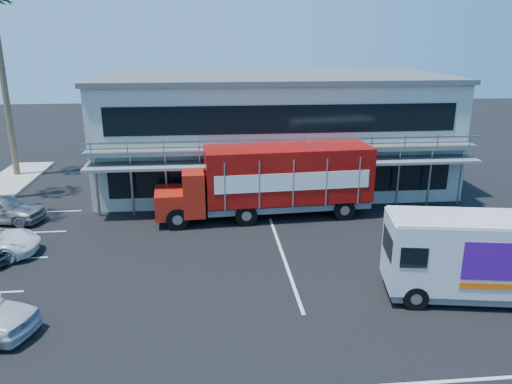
{
  "coord_description": "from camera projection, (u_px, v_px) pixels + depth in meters",
  "views": [
    {
      "loc": [
        -1.25,
        -17.68,
        9.67
      ],
      "look_at": [
        1.0,
        5.74,
        2.3
      ],
      "focal_mm": 35.0,
      "sensor_mm": 36.0,
      "label": 1
    }
  ],
  "objects": [
    {
      "name": "white_van",
      "position": [
        478.0,
        256.0,
        18.77
      ],
      "size": [
        7.06,
        3.44,
        3.3
      ],
      "rotation": [
        0.0,
        0.0,
        -0.17
      ],
      "color": "silver",
      "rests_on": "ground"
    },
    {
      "name": "parked_car_e",
      "position": [
        2.0,
        209.0,
        26.9
      ],
      "size": [
        4.79,
        2.72,
        1.54
      ],
      "primitive_type": "imported",
      "rotation": [
        0.0,
        0.0,
        1.36
      ],
      "color": "gray",
      "rests_on": "ground"
    },
    {
      "name": "ground",
      "position": [
        245.0,
        291.0,
        19.8
      ],
      "size": [
        120.0,
        120.0,
        0.0
      ],
      "primitive_type": "plane",
      "color": "black",
      "rests_on": "ground"
    },
    {
      "name": "building",
      "position": [
        273.0,
        131.0,
        33.17
      ],
      "size": [
        22.4,
        12.0,
        7.3
      ],
      "color": "#A1A89A",
      "rests_on": "ground"
    },
    {
      "name": "red_truck",
      "position": [
        273.0,
        179.0,
        27.37
      ],
      "size": [
        11.89,
        3.53,
        3.95
      ],
      "rotation": [
        0.0,
        0.0,
        0.07
      ],
      "color": "#B01B0E",
      "rests_on": "ground"
    }
  ]
}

